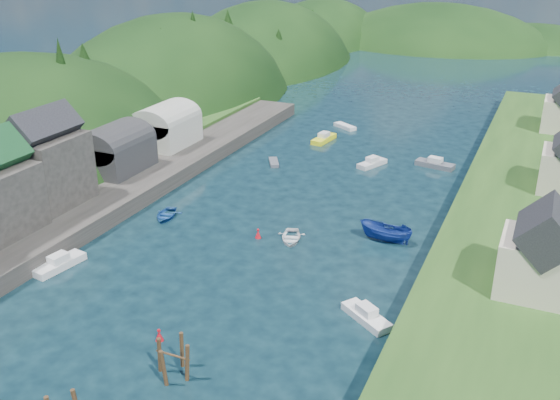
% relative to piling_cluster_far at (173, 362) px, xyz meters
% --- Properties ---
extents(ground, '(600.00, 600.00, 0.00)m').
position_rel_piling_cluster_far_xyz_m(ground, '(-2.71, 47.77, -1.29)').
color(ground, black).
rests_on(ground, ground).
extents(hillside_left, '(44.00, 245.56, 52.00)m').
position_rel_piling_cluster_far_xyz_m(hillside_left, '(-47.71, 72.77, -9.32)').
color(hillside_left, black).
rests_on(hillside_left, ground).
extents(far_hills, '(103.00, 68.00, 44.00)m').
position_rel_piling_cluster_far_xyz_m(far_hills, '(-1.49, 171.78, -12.09)').
color(far_hills, black).
rests_on(far_hills, ground).
extents(hill_trees, '(91.10, 148.90, 12.50)m').
position_rel_piling_cluster_far_xyz_m(hill_trees, '(-2.76, 63.25, 9.81)').
color(hill_trees, black).
rests_on(hill_trees, ground).
extents(quay_left, '(12.00, 110.00, 2.00)m').
position_rel_piling_cluster_far_xyz_m(quay_left, '(-26.71, 17.77, -0.29)').
color(quay_left, '#2D2B28').
rests_on(quay_left, ground).
extents(terrace_left_grass, '(12.00, 110.00, 2.50)m').
position_rel_piling_cluster_far_xyz_m(terrace_left_grass, '(-33.71, 17.77, -0.04)').
color(terrace_left_grass, '#234719').
rests_on(terrace_left_grass, ground).
extents(boat_sheds, '(7.00, 21.00, 7.50)m').
position_rel_piling_cluster_far_xyz_m(boat_sheds, '(-28.71, 36.77, 3.99)').
color(boat_sheds, '#2D2D30').
rests_on(boat_sheds, quay_left).
extents(terrace_right, '(16.00, 120.00, 2.40)m').
position_rel_piling_cluster_far_xyz_m(terrace_right, '(22.29, 37.77, -0.09)').
color(terrace_right, '#234719').
rests_on(terrace_right, ground).
extents(piling_cluster_far, '(2.92, 2.75, 3.71)m').
position_rel_piling_cluster_far_xyz_m(piling_cluster_far, '(0.00, 0.00, 0.00)').
color(piling_cluster_far, '#382314').
rests_on(piling_cluster_far, ground).
extents(channel_buoy_near, '(0.70, 0.70, 1.10)m').
position_rel_piling_cluster_far_xyz_m(channel_buoy_near, '(-3.57, 3.30, -0.81)').
color(channel_buoy_near, '#B80E18').
rests_on(channel_buoy_near, ground).
extents(channel_buoy_far, '(0.70, 0.70, 1.10)m').
position_rel_piling_cluster_far_xyz_m(channel_buoy_far, '(-4.40, 23.64, -0.81)').
color(channel_buoy_far, '#B80E18').
rests_on(channel_buoy_far, ground).
extents(moored_boats, '(34.76, 91.66, 2.24)m').
position_rel_piling_cluster_far_xyz_m(moored_boats, '(-1.57, 26.66, -0.73)').
color(moored_boats, white).
rests_on(moored_boats, ground).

